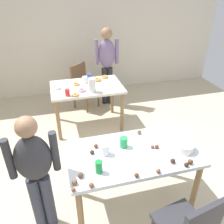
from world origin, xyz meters
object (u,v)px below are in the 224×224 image
Objects in this scene: person_adult_far at (107,60)px; mixing_bowl at (184,146)px; dining_table_near at (132,159)px; dining_table_far at (87,92)px; chair_far_table at (83,84)px; soda_can at (99,167)px; pitcher_far at (92,85)px; person_girl_near at (36,169)px.

person_adult_far reaches higher than mixing_bowl.
dining_table_far is (-0.18, 1.77, -0.01)m from dining_table_near.
soda_can is (-0.24, -2.68, 0.31)m from chair_far_table.
dining_table_far is 5.31× the size of pitcher_far.
person_girl_near reaches higher than soda_can.
person_adult_far reaches higher than soda_can.
dining_table_near is 10.83× the size of soda_can.
dining_table_near is 0.87× the size of person_adult_far.
person_girl_near is (-0.76, -1.81, 0.14)m from dining_table_far.
chair_far_table is 1.03m from pitcher_far.
mixing_bowl reaches higher than dining_table_near.
soda_can reaches higher than dining_table_far.
soda_can reaches higher than chair_far_table.
person_adult_far is at bearing 74.59° from soda_can.
person_adult_far reaches higher than chair_far_table.
chair_far_table is (0.03, 0.72, -0.15)m from dining_table_far.
mixing_bowl is at bearing -75.65° from chair_far_table.
dining_table_near is 1.55m from pitcher_far.
dining_table_far is at bearing 101.85° from pitcher_far.
person_adult_far is 1.08m from pitcher_far.
mixing_bowl is at bearing -11.06° from dining_table_near.
mixing_bowl is 1.67× the size of soda_can.
dining_table_near is 1.78m from dining_table_far.
person_adult_far is at bearing 93.60° from mixing_bowl.
dining_table_far is 2.00m from mixing_bowl.
pitcher_far is at bearing -78.15° from dining_table_far.
dining_table_far is at bearing 67.12° from person_girl_near.
dining_table_far is 1.33× the size of chair_far_table.
dining_table_far is at bearing -92.32° from chair_far_table.
dining_table_far is at bearing 83.81° from soda_can.
pitcher_far is (0.81, 1.57, 0.07)m from person_girl_near.
mixing_bowl is at bearing 5.35° from soda_can.
pitcher_far reaches higher than soda_can.
pitcher_far reaches higher than mixing_bowl.
dining_table_near is at bearing 2.44° from person_girl_near.
dining_table_near is 2.50m from chair_far_table.
soda_can is 0.56× the size of pitcher_far.
dining_table_near is 2.54m from person_adult_far.
mixing_bowl reaches higher than dining_table_far.
chair_far_table is (-0.15, 2.49, -0.15)m from dining_table_near.
dining_table_near is at bearing -86.61° from chair_far_table.
pitcher_far is (-0.48, -0.97, -0.06)m from person_adult_far.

